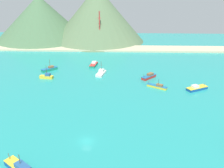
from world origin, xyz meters
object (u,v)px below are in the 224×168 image
fishing_boat_0 (149,76)px  fishing_boat_8 (94,65)px  fishing_boat_1 (197,88)px  fishing_boat_2 (47,76)px  radio_tower (100,30)px  fishing_boat_5 (157,86)px  fishing_boat_7 (101,73)px  fishing_boat_6 (50,69)px

fishing_boat_0 → fishing_boat_8: size_ratio=0.91×
fishing_boat_0 → fishing_boat_1: 23.48m
fishing_boat_2 → radio_tower: radio_tower is taller
fishing_boat_2 → radio_tower: 66.34m
fishing_boat_5 → radio_tower: radio_tower is taller
fishing_boat_0 → fishing_boat_7: size_ratio=0.85×
fishing_boat_6 → fishing_boat_8: 24.29m
fishing_boat_7 → radio_tower: 56.67m
fishing_boat_5 → fishing_boat_8: bearing=136.6°
fishing_boat_0 → fishing_boat_6: 52.81m
fishing_boat_6 → radio_tower: size_ratio=0.31×
fishing_boat_2 → fishing_boat_7: size_ratio=0.74×
fishing_boat_8 → fishing_boat_1: bearing=-33.0°
fishing_boat_0 → fishing_boat_7: (-23.91, 4.57, -0.09)m
radio_tower → fishing_boat_5: bearing=-66.2°
fishing_boat_7 → fishing_boat_6: bearing=169.6°
fishing_boat_1 → fishing_boat_5: bearing=174.8°
fishing_boat_2 → radio_tower: (21.02, 61.75, 12.08)m
radio_tower → fishing_boat_8: bearing=-90.1°
radio_tower → fishing_boat_1: bearing=-56.5°
fishing_boat_0 → fishing_boat_1: (19.34, -13.32, -0.11)m
fishing_boat_1 → fishing_boat_8: fishing_boat_1 is taller
fishing_boat_6 → fishing_boat_5: bearing=-21.6°
fishing_boat_1 → fishing_boat_5: (-16.86, 1.53, -0.10)m
fishing_boat_8 → fishing_boat_6: bearing=-159.8°
fishing_boat_2 → fishing_boat_8: size_ratio=0.79×
fishing_boat_0 → fishing_boat_5: bearing=-78.1°
fishing_boat_1 → fishing_boat_2: 70.28m
fishing_boat_2 → fishing_boat_5: (52.52, -9.69, -0.31)m
fishing_boat_7 → radio_tower: size_ratio=0.36×
fishing_boat_1 → fishing_boat_2: fishing_boat_2 is taller
fishing_boat_6 → fishing_boat_8: (22.80, 8.38, 0.02)m
fishing_boat_0 → fishing_boat_6: bearing=169.4°
fishing_boat_2 → fishing_boat_5: size_ratio=0.78×
radio_tower → fishing_boat_2: bearing=-108.8°
fishing_boat_0 → radio_tower: 67.45m
fishing_boat_0 → fishing_boat_2: bearing=-177.6°
fishing_boat_1 → fishing_boat_6: (-71.24, 23.03, 0.04)m
fishing_boat_1 → radio_tower: bearing=123.5°
fishing_boat_2 → fishing_boat_8: fishing_boat_2 is taller
fishing_boat_6 → radio_tower: (22.89, 49.95, 12.25)m
fishing_boat_5 → radio_tower: size_ratio=0.35×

